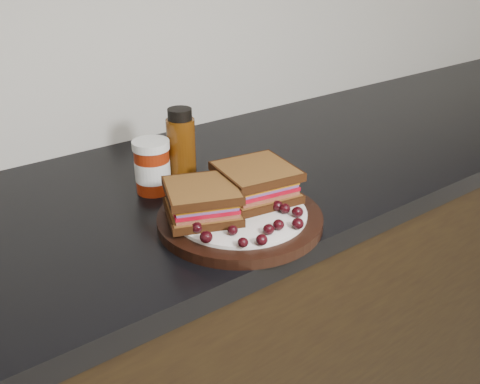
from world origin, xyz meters
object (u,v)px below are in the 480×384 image
object	(u,v)px
plate	(240,219)
sandwich_left	(202,201)
oil_bottle	(181,147)
condiment_jar	(152,166)

from	to	relation	value
plate	sandwich_left	size ratio (longest dim) A/B	2.41
oil_bottle	plate	bearing A→B (deg)	-92.22
plate	sandwich_left	xyz separation A→B (m)	(-0.06, 0.03, 0.04)
plate	condiment_jar	xyz separation A→B (m)	(-0.06, 0.20, 0.04)
sandwich_left	oil_bottle	xyz separation A→B (m)	(0.07, 0.17, 0.03)
sandwich_left	condiment_jar	xyz separation A→B (m)	(0.00, 0.17, 0.00)
condiment_jar	oil_bottle	size ratio (longest dim) A/B	0.67
oil_bottle	condiment_jar	bearing A→B (deg)	177.97
plate	sandwich_left	distance (m)	0.08
plate	oil_bottle	xyz separation A→B (m)	(0.01, 0.20, 0.07)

